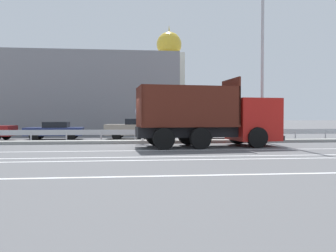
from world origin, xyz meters
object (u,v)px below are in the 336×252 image
Objects in this scene: median_road_sign at (142,122)px; parked_car_3 at (55,130)px; dump_truck at (225,122)px; church_tower at (169,82)px; parked_car_5 at (225,128)px; street_lamp_1 at (264,49)px; parked_car_4 at (138,128)px.

median_road_sign reaches higher than parked_car_3.
church_tower is at bearing 174.94° from dump_truck.
median_road_sign reaches higher than parked_car_5.
dump_truck is at bearing -89.29° from church_tower.
parked_car_3 is at bearing -127.39° from dump_truck.
parked_car_3 is (-5.93, 3.68, -0.61)m from median_road_sign.
street_lamp_1 is (3.11, 2.49, 4.39)m from dump_truck.
dump_truck is 1.65× the size of parked_car_4.
median_road_sign is 0.50× the size of parked_car_4.
parked_car_5 is (1.71, 6.15, -0.56)m from dump_truck.
parked_car_5 is at bearing 158.73° from dump_truck.
parked_car_3 is at bearing 94.79° from parked_car_4.
dump_truck is 0.57× the size of church_tower.
church_tower is at bearing -30.73° from parked_car_3.
parked_car_4 is at bearing 88.85° from parked_car_5.
median_road_sign is 7.01m from parked_car_3.
median_road_sign is 0.17× the size of church_tower.
street_lamp_1 reaches higher than dump_truck.
dump_truck is at bearing -141.22° from street_lamp_1.
church_tower is (3.99, 22.81, 4.90)m from median_road_sign.
median_road_sign is at bearing 179.05° from street_lamp_1.
parked_car_5 is 20.12m from church_tower.
parked_car_4 is at bearing -150.13° from dump_truck.
church_tower is at bearing -7.91° from parked_car_4.
median_road_sign is 0.54× the size of parked_car_5.
street_lamp_1 is at bearing -109.24° from parked_car_3.
church_tower reaches higher than street_lamp_1.
dump_truck is 25.89m from church_tower.
street_lamp_1 is 2.66× the size of parked_car_3.
church_tower is (-0.31, 25.43, 4.85)m from dump_truck.
parked_car_3 is 11.94m from parked_car_5.
parked_car_3 is at bearing 148.15° from median_road_sign.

